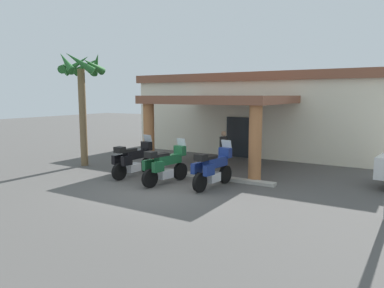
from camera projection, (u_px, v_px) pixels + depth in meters
name	position (u px, v px, depth m)	size (l,w,h in m)	color
ground_plane	(162.00, 189.00, 12.19)	(80.00, 80.00, 0.00)	#514F4C
motel_building	(264.00, 112.00, 21.00)	(14.13, 12.20, 4.40)	silver
motorcycle_black	(133.00, 159.00, 14.05)	(0.75, 2.21, 1.61)	black
motorcycle_green	(165.00, 165.00, 12.91)	(0.91, 2.19, 1.61)	black
motorcycle_blue	(213.00, 168.00, 12.36)	(0.82, 2.21, 1.61)	black
pedestrian	(224.00, 147.00, 15.61)	(0.32, 0.52, 1.67)	black
palm_tree_roadside	(81.00, 79.00, 15.90)	(2.17, 2.15, 5.21)	brown
curb_strip	(187.00, 174.00, 14.37)	(7.26, 0.36, 0.12)	#ADA89E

